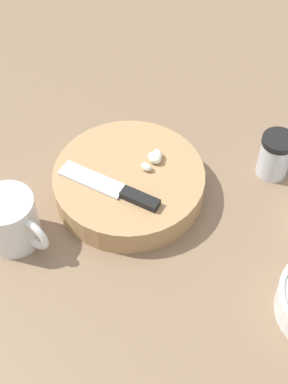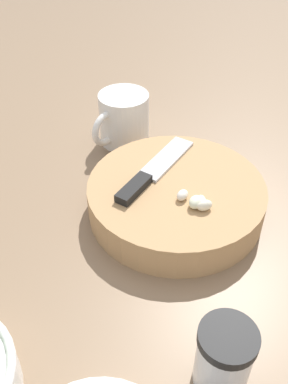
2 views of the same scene
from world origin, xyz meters
name	(u,v)px [view 1 (image 1 of 2)]	position (x,y,z in m)	size (l,w,h in m)	color
ground_plane	(156,225)	(0.00, 0.00, 0.00)	(5.00, 5.00, 0.00)	#7F664C
cutting_board	(129,183)	(0.05, -0.08, 0.03)	(0.27, 0.27, 0.05)	tan
chef_knife	(115,189)	(0.07, -0.04, 0.06)	(0.18, 0.12, 0.01)	black
garlic_cloves	(154,159)	(0.00, -0.10, 0.06)	(0.05, 0.05, 0.02)	silver
spice_jar	(275,155)	(-0.22, -0.12, 0.04)	(0.06, 0.06, 0.09)	silver
coffee_mug	(11,221)	(0.24, 0.02, 0.05)	(0.12, 0.10, 0.10)	silver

